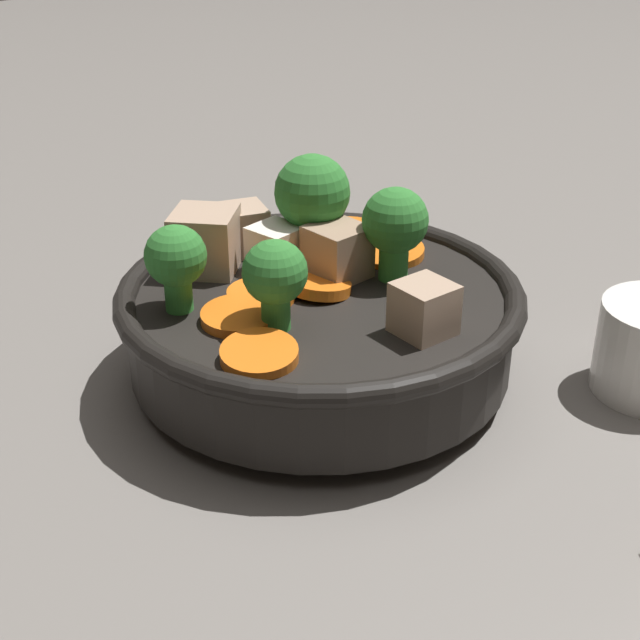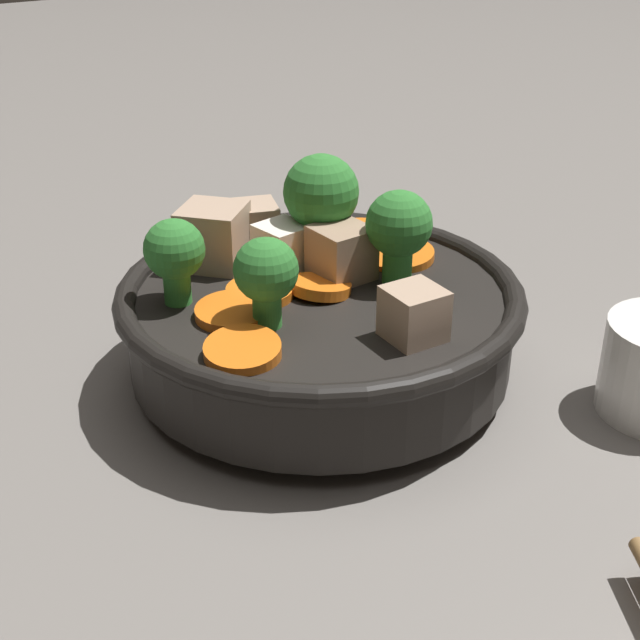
% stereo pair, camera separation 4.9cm
% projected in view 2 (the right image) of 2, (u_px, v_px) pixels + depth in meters
% --- Properties ---
extents(ground_plane, '(3.00, 3.00, 0.00)m').
position_uv_depth(ground_plane, '(320.00, 376.00, 0.51)').
color(ground_plane, slate).
extents(stirfry_bowl, '(0.22, 0.22, 0.12)m').
position_uv_depth(stirfry_bowl, '(318.00, 311.00, 0.49)').
color(stirfry_bowl, black).
rests_on(stirfry_bowl, ground_plane).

